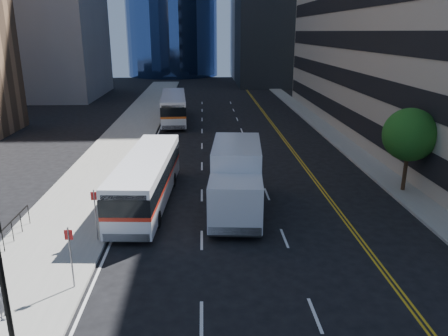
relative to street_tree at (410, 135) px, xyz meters
name	(u,v)px	position (x,y,z in m)	size (l,w,h in m)	color
ground	(281,259)	(-9.00, -8.00, -3.64)	(160.00, 160.00, 0.00)	black
sidewalk_west	(130,133)	(-19.50, 17.00, -3.57)	(5.00, 90.00, 0.15)	gray
sidewalk_east	(328,131)	(0.00, 17.00, -3.57)	(2.00, 90.00, 0.15)	gray
street_tree	(410,135)	(0.00, 0.00, 0.00)	(3.20, 3.20, 5.10)	#332114
lamp_post	(4,287)	(-18.00, -14.00, -0.92)	(0.28, 0.28, 4.56)	black
bus_front	(147,178)	(-15.60, -1.17, -2.10)	(3.09, 11.10, 2.83)	white
bus_rear	(174,107)	(-15.60, 23.05, -2.01)	(3.18, 11.68, 2.98)	silver
box_truck	(236,178)	(-10.59, -2.53, -1.72)	(3.27, 7.81, 3.64)	silver
pedestrian	(2,298)	(-19.26, -11.81, -2.72)	(0.56, 0.37, 1.55)	#5B5C63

